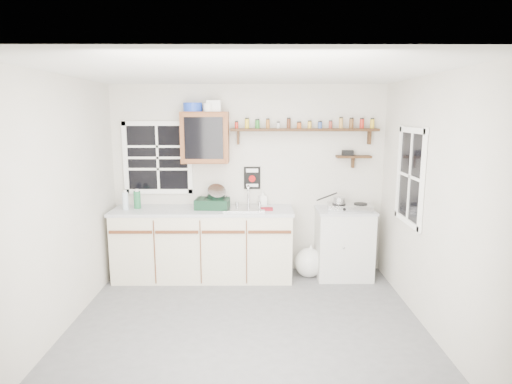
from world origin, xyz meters
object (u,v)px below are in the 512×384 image
at_px(spice_shelf, 305,129).
at_px(hotplate, 350,207).
at_px(upper_cabinet, 205,137).
at_px(dish_rack, 214,201).
at_px(right_cabinet, 344,243).
at_px(main_cabinet, 203,243).

height_order(spice_shelf, hotplate, spice_shelf).
relative_size(spice_shelf, hotplate, 3.26).
distance_m(upper_cabinet, hotplate, 2.06).
bearing_deg(dish_rack, upper_cabinet, 139.20).
bearing_deg(right_cabinet, spice_shelf, 159.93).
xyz_separation_m(right_cabinet, hotplate, (0.06, -0.02, 0.49)).
height_order(right_cabinet, dish_rack, dish_rack).
height_order(spice_shelf, dish_rack, spice_shelf).
distance_m(upper_cabinet, dish_rack, 0.82).
relative_size(main_cabinet, spice_shelf, 1.21).
height_order(main_cabinet, hotplate, hotplate).
relative_size(upper_cabinet, dish_rack, 1.46).
bearing_deg(right_cabinet, dish_rack, 179.50).
relative_size(right_cabinet, hotplate, 1.55).
relative_size(dish_rack, hotplate, 0.76).
distance_m(main_cabinet, right_cabinet, 1.84).
bearing_deg(dish_rack, right_cabinet, 3.95).
bearing_deg(spice_shelf, right_cabinet, -20.07).
distance_m(main_cabinet, dish_rack, 0.58).
xyz_separation_m(dish_rack, hotplate, (1.75, -0.03, -0.07)).
height_order(upper_cabinet, spice_shelf, upper_cabinet).
xyz_separation_m(main_cabinet, hotplate, (1.89, 0.01, 0.49)).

